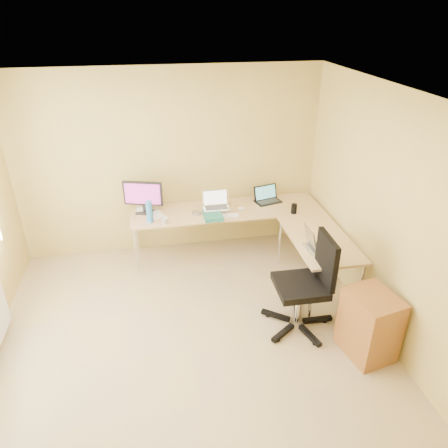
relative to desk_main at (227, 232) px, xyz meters
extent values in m
plane|color=tan|center=(-0.72, -1.85, -0.36)|extent=(4.50, 4.50, 0.00)
plane|color=white|center=(-0.72, -1.85, 2.24)|extent=(4.50, 4.50, 0.00)
plane|color=tan|center=(-0.72, 0.40, 0.93)|extent=(4.50, 0.00, 4.50)
plane|color=tan|center=(1.38, -1.85, 0.93)|extent=(0.00, 4.50, 4.50)
cube|color=tan|center=(0.00, 0.00, 0.00)|extent=(2.65, 0.70, 0.73)
cube|color=tan|center=(0.98, -1.00, 0.00)|extent=(0.70, 1.30, 0.73)
cube|color=black|center=(-1.13, 0.09, 0.59)|extent=(0.56, 0.32, 0.46)
cube|color=#1E6552|center=(-0.23, -0.21, 0.39)|extent=(0.24, 0.33, 0.05)
cube|color=silver|center=(-0.16, -0.07, 0.54)|extent=(0.36, 0.28, 0.24)
cube|color=black|center=(0.63, 0.12, 0.48)|extent=(0.42, 0.35, 0.23)
cube|color=white|center=(-0.08, -0.20, 0.37)|extent=(0.41, 0.21, 0.02)
ellipsoid|color=silver|center=(0.20, -0.06, 0.38)|extent=(0.11, 0.08, 0.04)
imported|color=silver|center=(-0.88, -0.30, 0.41)|extent=(0.12, 0.12, 0.09)
cylinder|color=#A3A4BC|center=(-0.43, -0.08, 0.38)|extent=(0.16, 0.16, 0.03)
cylinder|color=#2D79C3|center=(-1.06, -0.20, 0.51)|extent=(0.08, 0.08, 0.29)
cube|color=silver|center=(-0.98, -0.01, 0.37)|extent=(0.26, 0.32, 0.01)
cube|color=silver|center=(-1.13, 0.17, 0.40)|extent=(0.21, 0.16, 0.07)
cylinder|color=silver|center=(-0.99, 0.20, 0.52)|extent=(0.24, 0.24, 0.31)
cylinder|color=black|center=(0.88, -0.30, 0.43)|extent=(0.10, 0.10, 0.14)
cube|color=#AEAEAF|center=(0.86, -1.24, 0.48)|extent=(0.36, 0.29, 0.23)
cube|color=black|center=(0.50, -1.67, 0.14)|extent=(0.70, 0.70, 1.15)
cube|color=#975A28|center=(1.07, -2.19, -0.01)|extent=(0.52, 0.60, 0.73)
camera|label=1|loc=(-0.99, -5.15, 2.91)|focal=33.46mm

